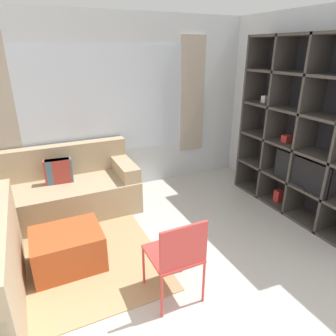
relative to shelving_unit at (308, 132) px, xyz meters
The scene contains 7 objects.
wall_back 2.89m from the shelving_unit, 139.12° to the left, with size 5.91×0.11×2.70m.
wall_right 0.35m from the shelving_unit, 45.72° to the left, with size 0.07×4.47×2.70m, color silver.
area_rug 3.55m from the shelving_unit, behind, with size 2.31×2.09×0.01m, color tan.
shelving_unit is the anchor object (origin of this frame).
couch_main 3.45m from the shelving_unit, 155.24° to the left, with size 2.06×0.90×0.91m.
ottoman 3.28m from the shelving_unit, behind, with size 0.71×0.58×0.42m.
folding_chair 2.49m from the shelving_unit, 162.29° to the right, with size 0.44×0.46×0.86m.
Camera 1 is at (-1.11, -1.24, 2.20)m, focal length 32.00 mm.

